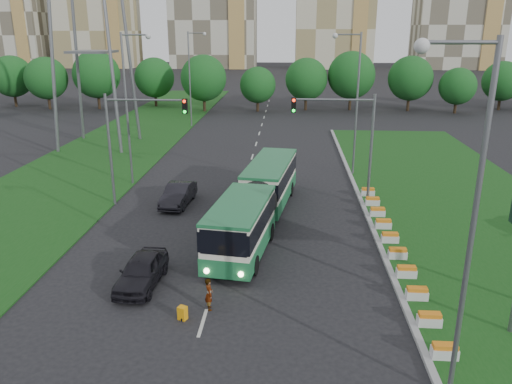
# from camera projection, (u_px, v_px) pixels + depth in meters

# --- Properties ---
(ground) EXTENTS (360.00, 360.00, 0.00)m
(ground) POSITION_uv_depth(u_px,v_px,m) (275.00, 263.00, 27.20)
(ground) COLOR black
(ground) RESTS_ON ground
(grass_median) EXTENTS (14.00, 60.00, 0.15)m
(grass_median) POSITION_uv_depth(u_px,v_px,m) (469.00, 216.00, 33.97)
(grass_median) COLOR #144413
(grass_median) RESTS_ON ground
(median_kerb) EXTENTS (0.30, 60.00, 0.18)m
(median_kerb) POSITION_uv_depth(u_px,v_px,m) (366.00, 213.00, 34.39)
(median_kerb) COLOR #949494
(median_kerb) RESTS_ON ground
(left_verge) EXTENTS (12.00, 110.00, 0.10)m
(left_verge) POSITION_uv_depth(u_px,v_px,m) (110.00, 152.00, 52.02)
(left_verge) COLOR #144413
(left_verge) RESTS_ON ground
(lane_markings) EXTENTS (0.20, 100.00, 0.01)m
(lane_markings) POSITION_uv_depth(u_px,v_px,m) (249.00, 167.00, 46.37)
(lane_markings) COLOR #B6B7B0
(lane_markings) RESTS_ON ground
(flower_planters) EXTENTS (1.10, 20.30, 0.60)m
(flower_planters) POSITION_uv_depth(u_px,v_px,m) (394.00, 245.00, 28.45)
(flower_planters) COLOR silver
(flower_planters) RESTS_ON grass_median
(traffic_mast_median) EXTENTS (5.76, 0.32, 8.00)m
(traffic_mast_median) POSITION_uv_depth(u_px,v_px,m) (349.00, 132.00, 34.74)
(traffic_mast_median) COLOR slate
(traffic_mast_median) RESTS_ON ground
(traffic_mast_left) EXTENTS (5.76, 0.32, 8.00)m
(traffic_mast_left) POSITION_uv_depth(u_px,v_px,m) (131.00, 132.00, 34.73)
(traffic_mast_left) COLOR slate
(traffic_mast_left) RESTS_ON ground
(street_lamps) EXTENTS (36.00, 60.00, 12.00)m
(street_lamps) POSITION_uv_depth(u_px,v_px,m) (238.00, 122.00, 35.02)
(street_lamps) COLOR slate
(street_lamps) RESTS_ON ground
(tree_line) EXTENTS (120.00, 8.00, 9.00)m
(tree_line) POSITION_uv_depth(u_px,v_px,m) (350.00, 82.00, 77.39)
(tree_line) COLOR #134819
(tree_line) RESTS_ON ground
(midrise_west) EXTENTS (22.00, 14.00, 36.00)m
(midrise_west) POSITION_uv_depth(u_px,v_px,m) (10.00, 12.00, 169.88)
(midrise_west) COLOR beige
(midrise_west) RESTS_ON ground
(articulated_bus) EXTENTS (2.65, 16.98, 2.80)m
(articulated_bus) POSITION_uv_depth(u_px,v_px,m) (257.00, 200.00, 32.15)
(articulated_bus) COLOR silver
(articulated_bus) RESTS_ON ground
(car_left_near) EXTENTS (2.01, 4.57, 1.53)m
(car_left_near) POSITION_uv_depth(u_px,v_px,m) (142.00, 271.00, 24.70)
(car_left_near) COLOR black
(car_left_near) RESTS_ON ground
(car_left_far) EXTENTS (2.00, 4.79, 1.54)m
(car_left_far) POSITION_uv_depth(u_px,v_px,m) (178.00, 194.00, 36.19)
(car_left_far) COLOR black
(car_left_far) RESTS_ON ground
(pedestrian) EXTENTS (0.51, 0.64, 1.54)m
(pedestrian) POSITION_uv_depth(u_px,v_px,m) (209.00, 294.00, 22.53)
(pedestrian) COLOR gray
(pedestrian) RESTS_ON ground
(shopping_trolley) EXTENTS (0.36, 0.38, 0.62)m
(shopping_trolley) POSITION_uv_depth(u_px,v_px,m) (183.00, 313.00, 21.85)
(shopping_trolley) COLOR orange
(shopping_trolley) RESTS_ON ground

